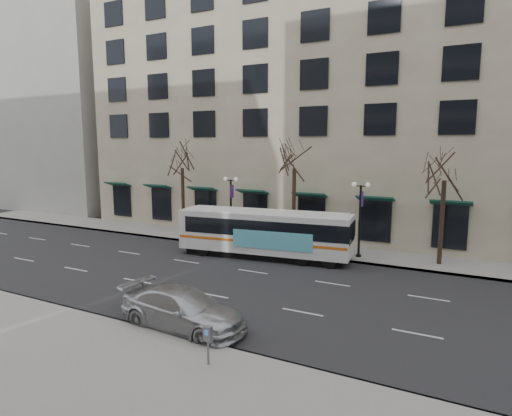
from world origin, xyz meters
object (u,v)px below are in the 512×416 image
Objects in this scene: tree_far_left at (182,156)px; city_bus at (265,232)px; tree_far_right at (445,165)px; lamp_post_right at (360,216)px; lamp_post_left at (231,206)px; silver_car at (183,309)px; pay_station at (208,337)px; tree_far_mid at (294,155)px.

tree_far_left is 10.89m from city_bus.
tree_far_right is 6.11m from lamp_post_right.
tree_far_left is 15.48m from lamp_post_right.
lamp_post_left is 0.91× the size of silver_car.
tree_far_left reaches higher than lamp_post_right.
silver_car is (1.95, -11.88, -0.92)m from city_bus.
lamp_post_right is at bearing 0.00° from lamp_post_left.
lamp_post_right is at bearing 87.73° from pay_station.
tree_far_mid is 6.08m from city_bus.
lamp_post_right is at bearing -173.15° from tree_far_right.
city_bus is at bearing -156.54° from lamp_post_right.
tree_far_mid is 10.01m from tree_far_right.
city_bus is 14.92m from pay_station.
pay_station is (3.90, -17.27, -5.75)m from tree_far_mid.
tree_far_left is 19.58m from silver_car.
tree_far_right is at bearing 2.29° from lamp_post_left.
city_bus is (-0.81, -3.12, -5.15)m from tree_far_mid.
lamp_post_right is at bearing -2.29° from tree_far_left.
pay_station is at bearing -93.80° from lamp_post_right.
tree_far_left is 1.03× the size of tree_far_right.
tree_far_mid is at bearing 6.85° from lamp_post_left.
tree_far_right reaches higher than lamp_post_right.
lamp_post_right is 16.81m from pay_station.
lamp_post_right is at bearing -6.83° from tree_far_mid.
city_bus is at bearing 13.08° from silver_car.
city_bus is 8.72× the size of pay_station.
tree_far_mid is 6.17× the size of pay_station.
tree_far_mid is at bearing 8.11° from silver_car.
tree_far_right is 12.18m from city_bus.
tree_far_mid is 1.64× the size of lamp_post_left.
silver_car is (1.14, -15.00, -6.07)m from tree_far_mid.
city_bus is at bearing -163.88° from tree_far_right.
city_bus is (-5.82, -2.52, -1.19)m from lamp_post_right.
tree_far_right is 5.82× the size of pay_station.
tree_far_right reaches higher than silver_car.
tree_far_left reaches higher than tree_far_right.
silver_car is at bearing -120.57° from tree_far_right.
tree_far_right is at bearing 9.08° from city_bus.
city_bus reaches higher than silver_car.
lamp_post_left is 1.00× the size of lamp_post_right.
tree_far_left reaches higher than pay_station.
pay_station is (-1.11, -16.67, -1.79)m from lamp_post_right.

